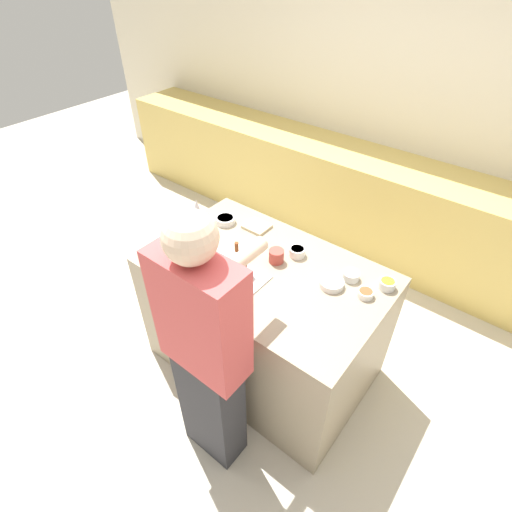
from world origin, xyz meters
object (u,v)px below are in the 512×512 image
Objects in this scene: candy_bowl_far_left at (297,252)px; candy_bowl_front_corner at (225,220)px; candy_bowl_near_tray_right at (351,275)px; gingerbread_house at (229,261)px; candy_bowl_behind_tray at (387,284)px; mug at (276,256)px; decorative_tree at (198,219)px; cookbook at (257,226)px; baking_tray at (229,273)px; candy_bowl_center_rear at (332,283)px; candy_bowl_near_tray_left at (365,293)px; person at (206,354)px.

candy_bowl_far_left is 0.74× the size of candy_bowl_front_corner.
candy_bowl_near_tray_right is at bearing 2.35° from candy_bowl_far_left.
candy_bowl_behind_tray is at bearing 30.60° from gingerbread_house.
mug reaches higher than candy_bowl_far_left.
gingerbread_house is at bearing -145.54° from candy_bowl_near_tray_right.
decorative_tree reaches higher than cookbook.
baking_tray is 0.49m from cookbook.
gingerbread_house is at bearing -120.29° from mug.
gingerbread_house is 0.71m from candy_bowl_near_tray_right.
mug is (-0.07, -0.13, 0.01)m from candy_bowl_far_left.
decorative_tree is at bearing 159.15° from gingerbread_house.
candy_bowl_far_left is 0.56m from candy_bowl_behind_tray.
baking_tray is 3.23× the size of candy_bowl_center_rear.
gingerbread_house is at bearing -152.02° from candy_bowl_center_rear.
candy_bowl_near_tray_left is at bearing 9.19° from decorative_tree.
candy_bowl_far_left reaches higher than candy_bowl_near_tray_right.
decorative_tree is at bearing -171.76° from candy_bowl_center_rear.
candy_bowl_near_tray_left is at bearing 13.71° from candy_bowl_center_rear.
candy_bowl_center_rear is 0.08× the size of person.
candy_bowl_near_tray_right reaches higher than cookbook.
candy_bowl_behind_tray is at bearing -0.31° from cookbook.
candy_bowl_center_rear is at bearing -6.20° from candy_bowl_front_corner.
baking_tray is 4.91× the size of candy_bowl_near_tray_left.
candy_bowl_near_tray_left is 0.92× the size of candy_bowl_far_left.
candy_bowl_near_tray_right reaches higher than baking_tray.
candy_bowl_center_rear is at bearing -144.37° from candy_bowl_behind_tray.
candy_bowl_center_rear is 1.43× the size of candy_bowl_near_tray_right.
person reaches higher than mug.
person reaches higher than candy_bowl_front_corner.
decorative_tree reaches higher than candy_bowl_far_left.
candy_bowl_center_rear is 0.90m from candy_bowl_front_corner.
candy_bowl_near_tray_left is at bearing 6.64° from mug.
person reaches higher than gingerbread_house.
candy_bowl_far_left is (0.22, 0.39, 0.03)m from baking_tray.
cookbook is at bearing 175.08° from candy_bowl_near_tray_right.
candy_bowl_center_rear is at bearing -19.18° from candy_bowl_far_left.
baking_tray is at bearing -120.33° from mug.
person is at bearing -60.35° from baking_tray.
cookbook is (-0.16, 0.47, -0.09)m from gingerbread_house.
decorative_tree is 0.56m from mug.
candy_bowl_far_left reaches higher than candy_bowl_behind_tray.
mug is 0.76m from person.
baking_tray is at bearing -149.40° from candy_bowl_behind_tray.
candy_bowl_behind_tray is at bearing 7.54° from candy_bowl_far_left.
candy_bowl_far_left is at bearing 60.35° from baking_tray.
candy_bowl_near_tray_left is at bearing -9.11° from cookbook.
candy_bowl_near_tray_right is at bearing 14.65° from decorative_tree.
person reaches higher than candy_bowl_behind_tray.
baking_tray is 2.74× the size of cookbook.
candy_bowl_center_rear is 0.19m from candy_bowl_near_tray_left.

